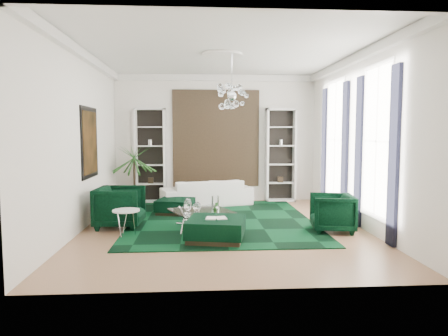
{
  "coord_description": "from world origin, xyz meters",
  "views": [
    {
      "loc": [
        -0.53,
        -8.58,
        2.06
      ],
      "look_at": [
        0.05,
        0.5,
        1.27
      ],
      "focal_mm": 32.0,
      "sensor_mm": 36.0,
      "label": 1
    }
  ],
  "objects": [
    {
      "name": "wall_right",
      "position": [
        3.01,
        0.0,
        1.9
      ],
      "size": [
        0.02,
        7.0,
        3.8
      ],
      "primitive_type": "cube",
      "color": "white",
      "rests_on": "ground"
    },
    {
      "name": "curtain_far_a",
      "position": [
        2.96,
        0.72,
        1.65
      ],
      "size": [
        0.07,
        0.3,
        3.25
      ],
      "primitive_type": "cube",
      "color": "black",
      "rests_on": "floor"
    },
    {
      "name": "palm",
      "position": [
        -2.35,
        2.84,
        1.11
      ],
      "size": [
        1.56,
        1.56,
        2.22
      ],
      "primitive_type": null,
      "rotation": [
        0.0,
        0.0,
        0.14
      ],
      "color": "#20531B",
      "rests_on": "floor"
    },
    {
      "name": "curtain_near_b",
      "position": [
        2.96,
        -0.12,
        1.65
      ],
      "size": [
        0.07,
        0.3,
        3.25
      ],
      "primitive_type": "cube",
      "color": "black",
      "rests_on": "floor"
    },
    {
      "name": "wall_back",
      "position": [
        0.0,
        3.51,
        1.9
      ],
      "size": [
        6.0,
        0.02,
        3.8
      ],
      "primitive_type": "cube",
      "color": "white",
      "rests_on": "ground"
    },
    {
      "name": "coffee_table",
      "position": [
        -0.47,
        -0.08,
        0.2
      ],
      "size": [
        1.51,
        1.51,
        0.4
      ],
      "primitive_type": null,
      "rotation": [
        0.0,
        0.0,
        0.39
      ],
      "color": "white",
      "rests_on": "floor"
    },
    {
      "name": "armchair_right",
      "position": [
        2.27,
        -0.48,
        0.4
      ],
      "size": [
        0.99,
        0.97,
        0.79
      ],
      "primitive_type": "imported",
      "rotation": [
        0.0,
        0.0,
        -1.73
      ],
      "color": "black",
      "rests_on": "floor"
    },
    {
      "name": "floor",
      "position": [
        0.0,
        0.0,
        -0.01
      ],
      "size": [
        6.0,
        7.0,
        0.02
      ],
      "primitive_type": "cube",
      "color": "#A77B58",
      "rests_on": "ground"
    },
    {
      "name": "curtain_far_b",
      "position": [
        2.96,
        2.28,
        1.65
      ],
      "size": [
        0.07,
        0.3,
        3.25
      ],
      "primitive_type": "cube",
      "color": "black",
      "rests_on": "floor"
    },
    {
      "name": "wall_front",
      "position": [
        0.0,
        -3.51,
        1.9
      ],
      "size": [
        6.0,
        0.02,
        3.8
      ],
      "primitive_type": "cube",
      "color": "white",
      "rests_on": "ground"
    },
    {
      "name": "book",
      "position": [
        -0.2,
        -1.03,
        0.44
      ],
      "size": [
        0.4,
        0.27,
        0.03
      ],
      "primitive_type": "cube",
      "color": "white",
      "rests_on": "ottoman_front"
    },
    {
      "name": "side_table",
      "position": [
        -1.98,
        -0.6,
        0.26
      ],
      "size": [
        0.65,
        0.65,
        0.52
      ],
      "primitive_type": "cylinder",
      "rotation": [
        0.0,
        0.0,
        -0.22
      ],
      "color": "white",
      "rests_on": "floor"
    },
    {
      "name": "table_plant",
      "position": [
        -0.18,
        -0.32,
        0.51
      ],
      "size": [
        0.13,
        0.11,
        0.22
      ],
      "primitive_type": "imported",
      "rotation": [
        0.0,
        0.0,
        0.1
      ],
      "color": "#20531B",
      "rests_on": "coffee_table"
    },
    {
      "name": "window_near",
      "position": [
        2.99,
        -0.9,
        1.9
      ],
      "size": [
        0.03,
        1.1,
        2.9
      ],
      "primitive_type": "cube",
      "color": "white",
      "rests_on": "wall_right"
    },
    {
      "name": "sofa",
      "position": [
        -0.31,
        2.71,
        0.37
      ],
      "size": [
        2.7,
        1.63,
        0.74
      ],
      "primitive_type": "imported",
      "rotation": [
        0.0,
        0.0,
        3.42
      ],
      "color": "white",
      "rests_on": "floor"
    },
    {
      "name": "window_far",
      "position": [
        2.99,
        1.5,
        1.9
      ],
      "size": [
        0.03,
        1.1,
        2.9
      ],
      "primitive_type": "cube",
      "color": "white",
      "rests_on": "wall_right"
    },
    {
      "name": "rug",
      "position": [
        -0.01,
        0.73,
        0.01
      ],
      "size": [
        4.2,
        5.0,
        0.02
      ],
      "primitive_type": "cube",
      "color": "black",
      "rests_on": "floor"
    },
    {
      "name": "shelving_left",
      "position": [
        -1.95,
        3.31,
        1.4
      ],
      "size": [
        0.9,
        0.38,
        2.8
      ],
      "primitive_type": null,
      "color": "white",
      "rests_on": "floor"
    },
    {
      "name": "ceiling_medallion",
      "position": [
        0.0,
        0.3,
        3.77
      ],
      "size": [
        0.9,
        0.9,
        0.05
      ],
      "primitive_type": "cylinder",
      "color": "white",
      "rests_on": "ceiling"
    },
    {
      "name": "shelving_right",
      "position": [
        1.95,
        3.31,
        1.4
      ],
      "size": [
        0.9,
        0.38,
        2.8
      ],
      "primitive_type": null,
      "color": "white",
      "rests_on": "floor"
    },
    {
      "name": "curtain_near_a",
      "position": [
        2.96,
        -1.68,
        1.65
      ],
      "size": [
        0.07,
        0.3,
        3.25
      ],
      "primitive_type": "cube",
      "color": "black",
      "rests_on": "floor"
    },
    {
      "name": "armchair_left",
      "position": [
        -2.25,
        0.17,
        0.45
      ],
      "size": [
        1.04,
        1.02,
        0.9
      ],
      "primitive_type": "imported",
      "rotation": [
        0.0,
        0.0,
        1.52
      ],
      "color": "black",
      "rests_on": "floor"
    },
    {
      "name": "wall_left",
      "position": [
        -3.01,
        0.0,
        1.9
      ],
      "size": [
        0.02,
        7.0,
        3.8
      ],
      "primitive_type": "cube",
      "color": "white",
      "rests_on": "ground"
    },
    {
      "name": "crown_molding",
      "position": [
        0.0,
        0.0,
        3.7
      ],
      "size": [
        6.0,
        7.0,
        0.18
      ],
      "primitive_type": null,
      "color": "white",
      "rests_on": "ceiling"
    },
    {
      "name": "ottoman_side",
      "position": [
        -1.13,
        1.56,
        0.19
      ],
      "size": [
        1.04,
        1.04,
        0.38
      ],
      "primitive_type": "cube",
      "rotation": [
        0.0,
        0.0,
        -0.26
      ],
      "color": "black",
      "rests_on": "floor"
    },
    {
      "name": "ottoman_front",
      "position": [
        -0.2,
        -1.03,
        0.21
      ],
      "size": [
        1.25,
        1.25,
        0.43
      ],
      "primitive_type": "cube",
      "rotation": [
        0.0,
        0.0,
        -0.19
      ],
      "color": "black",
      "rests_on": "floor"
    },
    {
      "name": "ceiling",
      "position": [
        0.0,
        0.0,
        3.81
      ],
      "size": [
        6.0,
        7.0,
        0.02
      ],
      "primitive_type": "cube",
      "color": "white",
      "rests_on": "ground"
    },
    {
      "name": "chandelier",
      "position": [
        0.19,
        0.02,
        2.85
      ],
      "size": [
        0.85,
        0.85,
        0.72
      ],
      "primitive_type": null,
      "rotation": [
        0.0,
        0.0,
        -0.06
      ],
      "color": "white",
      "rests_on": "ceiling"
    },
    {
      "name": "tapestry",
      "position": [
        0.0,
        3.46,
        1.9
      ],
      "size": [
        2.5,
        0.06,
        2.8
      ],
      "primitive_type": "cube",
      "color": "black",
      "rests_on": "wall_back"
    },
    {
      "name": "painting",
      "position": [
        -2.97,
        0.6,
        1.85
      ],
      "size": [
        0.04,
        1.3,
        1.6
      ],
      "primitive_type": "cube",
      "color": "black",
      "rests_on": "wall_left"
    }
  ]
}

